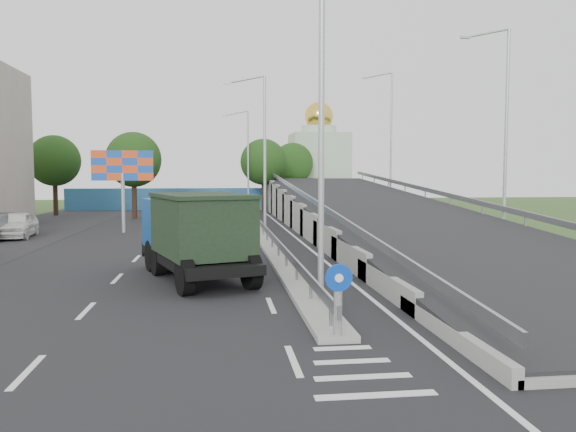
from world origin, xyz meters
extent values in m
plane|color=#2D4C1E|center=(0.00, 0.00, 0.00)|extent=(160.00, 160.00, 0.00)
cube|color=black|center=(-3.00, 20.00, 0.00)|extent=(26.00, 90.00, 0.04)
cube|color=gray|center=(0.00, 24.00, 0.10)|extent=(1.00, 44.00, 0.20)
cube|color=gray|center=(12.30, 24.00, 2.35)|extent=(0.10, 50.00, 0.32)
cube|color=gray|center=(2.80, 24.00, 2.35)|extent=(0.10, 50.00, 0.32)
cube|color=gray|center=(0.00, 24.00, 0.75)|extent=(0.08, 44.00, 0.32)
cylinder|color=gray|center=(0.00, 24.00, 0.50)|extent=(0.09, 0.09, 0.60)
cylinder|color=black|center=(0.00, 2.20, 0.80)|extent=(0.20, 0.20, 1.20)
cylinder|color=#0C3FBF|center=(0.00, 2.12, 1.55)|extent=(0.64, 0.05, 0.64)
cylinder|color=white|center=(0.00, 2.09, 1.55)|extent=(0.20, 0.03, 0.20)
cylinder|color=#B2B5B7|center=(0.30, 6.00, 5.20)|extent=(0.18, 0.18, 10.00)
cylinder|color=#B2B5B7|center=(0.30, 26.00, 5.20)|extent=(0.18, 0.18, 10.00)
cylinder|color=#B2B5B7|center=(-0.90, 26.00, 9.95)|extent=(2.57, 0.12, 0.66)
cube|color=#B2B5B7|center=(-2.10, 26.00, 9.70)|extent=(0.50, 0.18, 0.12)
cylinder|color=#B2B5B7|center=(0.30, 46.00, 5.20)|extent=(0.18, 0.18, 10.00)
cylinder|color=#B2B5B7|center=(-0.90, 46.00, 9.95)|extent=(2.57, 0.12, 0.66)
cube|color=#B2B5B7|center=(-2.10, 46.00, 9.70)|extent=(0.50, 0.18, 0.12)
cube|color=#246386|center=(-4.00, 52.00, 1.20)|extent=(30.00, 0.50, 2.40)
cube|color=#B2CCAD|center=(10.00, 60.00, 4.50)|extent=(7.00, 7.00, 9.00)
cylinder|color=#B2CCAD|center=(10.00, 60.00, 9.50)|extent=(4.40, 4.40, 1.00)
sphere|color=gold|center=(10.00, 60.00, 11.20)|extent=(3.60, 3.60, 3.60)
cone|color=gold|center=(10.00, 60.00, 13.20)|extent=(0.30, 0.30, 1.20)
cylinder|color=#B2B5B7|center=(-9.00, 28.00, 2.00)|extent=(0.24, 0.24, 4.00)
cube|color=#EE4B1A|center=(-9.00, 28.00, 4.50)|extent=(4.00, 0.20, 2.00)
cylinder|color=black|center=(-10.00, 40.00, 2.00)|extent=(0.44, 0.44, 4.00)
sphere|color=black|center=(-10.00, 40.00, 5.20)|extent=(4.80, 4.80, 4.80)
cylinder|color=black|center=(2.00, 48.00, 2.00)|extent=(0.44, 0.44, 4.00)
sphere|color=black|center=(2.00, 48.00, 5.20)|extent=(4.80, 4.80, 4.80)
cylinder|color=black|center=(-18.00, 45.00, 2.00)|extent=(0.44, 0.44, 4.00)
sphere|color=black|center=(-18.00, 45.00, 5.20)|extent=(4.80, 4.80, 4.80)
cylinder|color=black|center=(6.00, 55.00, 2.00)|extent=(0.44, 0.44, 4.00)
sphere|color=black|center=(6.00, 55.00, 5.20)|extent=(4.80, 4.80, 4.80)
cylinder|color=black|center=(-5.38, 12.57, 0.63)|extent=(0.77, 1.32, 1.26)
cylinder|color=black|center=(-3.20, 13.28, 0.63)|extent=(0.77, 1.32, 1.26)
cylinder|color=black|center=(-5.06, 11.59, 0.63)|extent=(0.77, 1.32, 1.26)
cylinder|color=black|center=(-2.88, 12.30, 0.63)|extent=(0.77, 1.32, 1.26)
cylinder|color=black|center=(-3.81, 7.77, 0.63)|extent=(0.77, 1.32, 1.26)
cylinder|color=black|center=(-1.63, 8.49, 0.63)|extent=(0.77, 1.32, 1.26)
cube|color=black|center=(-3.54, 10.64, 0.80)|extent=(4.71, 7.57, 0.34)
cube|color=navy|center=(-4.37, 13.20, 1.95)|extent=(3.08, 2.56, 1.95)
cube|color=black|center=(-4.65, 14.04, 2.46)|extent=(2.09, 0.74, 0.80)
cube|color=black|center=(-4.68, 14.12, 0.75)|extent=(2.56, 0.98, 0.57)
cube|color=black|center=(-3.32, 9.98, 2.06)|extent=(3.97, 4.99, 2.06)
cube|color=black|center=(-3.32, 9.98, 3.15)|extent=(4.11, 5.14, 0.14)
imported|color=silver|center=(-15.05, 25.79, 0.82)|extent=(2.45, 5.01, 1.65)
camera|label=1|loc=(-2.73, -10.35, 3.92)|focal=35.00mm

